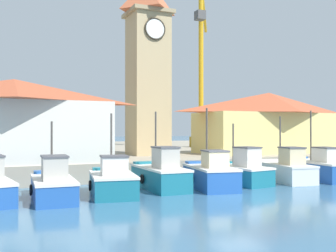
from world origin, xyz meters
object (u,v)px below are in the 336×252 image
fishing_boat_mid_right (240,172)px  warehouse_left (14,120)px  fishing_boat_left_outer (53,185)px  fishing_boat_right_inner (286,170)px  warehouse_right (269,122)px  fishing_boat_left_inner (112,181)px  fishing_boat_mid_left (160,174)px  fishing_boat_right_outer (318,168)px  clock_tower (148,61)px  fishing_boat_center (210,175)px  port_crane_far (201,87)px

fishing_boat_mid_right → warehouse_left: (-12.28, 6.72, 3.13)m
fishing_boat_left_outer → fishing_boat_right_inner: bearing=2.2°
warehouse_right → fishing_boat_right_inner: bearing=-123.0°
fishing_boat_left_inner → fishing_boat_mid_left: bearing=17.9°
warehouse_right → fishing_boat_mid_left: bearing=-149.3°
fishing_boat_right_outer → clock_tower: (-7.85, 10.32, 8.03)m
fishing_boat_mid_right → clock_tower: (-2.02, 9.98, 8.04)m
fishing_boat_mid_right → fishing_boat_mid_left: bearing=177.9°
fishing_boat_center → clock_tower: (0.44, 10.74, 8.02)m
warehouse_right → fishing_boat_left_inner: bearing=-151.4°
fishing_boat_right_inner → port_crane_far: 22.35m
fishing_boat_right_outer → clock_tower: size_ratio=0.33×
clock_tower → warehouse_right: bearing=-7.6°
warehouse_left → fishing_boat_left_outer: bearing=-79.8°
fishing_boat_right_outer → port_crane_far: 21.99m
fishing_boat_center → clock_tower: size_ratio=0.30×
fishing_boat_mid_right → warehouse_right: 12.78m
fishing_boat_center → fishing_boat_left_outer: bearing=-179.8°
fishing_boat_mid_left → warehouse_right: size_ratio=0.37×
fishing_boat_right_outer → warehouse_right: bearing=70.5°
fishing_boat_mid_right → fishing_boat_right_inner: bearing=-4.0°
fishing_boat_left_inner → fishing_boat_mid_left: size_ratio=0.90×
fishing_boat_right_inner → fishing_boat_right_outer: size_ratio=0.88×
fishing_boat_left_outer → fishing_boat_left_inner: size_ratio=1.12×
fishing_boat_mid_right → port_crane_far: (8.53, 20.18, 7.46)m
fishing_boat_mid_left → port_crane_far: 25.30m
fishing_boat_right_outer → fishing_boat_mid_right: bearing=176.8°
fishing_boat_center → fishing_boat_mid_right: size_ratio=1.08×
fishing_boat_mid_left → fishing_boat_right_outer: size_ratio=0.92×
fishing_boat_left_inner → port_crane_far: size_ratio=0.23×
fishing_boat_center → clock_tower: bearing=87.7°
fishing_boat_left_inner → warehouse_right: (17.03, 9.30, 3.23)m
fishing_boat_left_outer → clock_tower: size_ratio=0.31×
fishing_boat_left_outer → port_crane_far: (19.46, 20.96, 7.50)m
fishing_boat_left_outer → port_crane_far: port_crane_far is taller
fishing_boat_left_inner → warehouse_right: bearing=28.6°
fishing_boat_left_outer → fishing_boat_center: bearing=0.2°
fishing_boat_right_inner → fishing_boat_left_outer: bearing=-177.8°
fishing_boat_right_inner → fishing_boat_right_outer: bearing=-2.3°
clock_tower → port_crane_far: 14.68m
fishing_boat_left_outer → fishing_boat_mid_right: 10.96m
clock_tower → fishing_boat_right_outer: bearing=-52.7°
clock_tower → fishing_boat_center: bearing=-92.3°
clock_tower → warehouse_left: (-10.26, -3.26, -4.92)m
fishing_boat_mid_left → port_crane_far: port_crane_far is taller
fishing_boat_center → fishing_boat_mid_right: 2.57m
fishing_boat_right_inner → warehouse_right: bearing=57.0°
fishing_boat_left_inner → port_crane_far: (16.59, 20.95, 7.50)m
fishing_boat_left_inner → port_crane_far: port_crane_far is taller
fishing_boat_mid_right → fishing_boat_right_outer: (5.83, -0.33, 0.01)m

